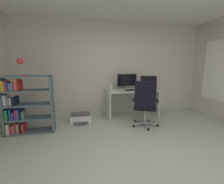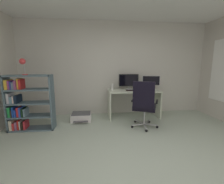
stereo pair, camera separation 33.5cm
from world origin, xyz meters
name	(u,v)px [view 2 (the right image)]	position (x,y,z in m)	size (l,w,h in m)	color
ground_plane	(136,162)	(0.00, 0.00, -0.01)	(5.33, 4.79, 0.02)	#B1BEAC
wall_back	(115,69)	(0.00, 2.45, 1.32)	(5.33, 0.10, 2.63)	beige
desk	(133,97)	(0.46, 2.01, 0.55)	(1.38, 0.65, 0.76)	silver
monitor_main	(129,81)	(0.34, 2.12, 1.00)	(0.56, 0.18, 0.43)	#B2B5B7
monitor_secondary	(151,81)	(0.98, 2.12, 0.98)	(0.49, 0.18, 0.38)	#B2B5B7
keyboard	(132,90)	(0.40, 1.91, 0.77)	(0.34, 0.13, 0.02)	black
computer_mouse	(142,90)	(0.67, 1.90, 0.77)	(0.06, 0.10, 0.03)	black
desktop_speaker	(112,87)	(-0.12, 2.07, 0.84)	(0.07, 0.07, 0.17)	silver
office_chair	(144,103)	(0.49, 1.19, 0.59)	(0.66, 0.68, 1.09)	#B7BABC
bookshelf	(25,104)	(-2.12, 1.42, 0.59)	(0.96, 0.31, 1.23)	slate
desk_lamp	(23,63)	(-2.09, 1.42, 1.48)	(0.15, 0.13, 0.35)	#D4393B
printer	(81,117)	(-0.96, 1.84, 0.10)	(0.51, 0.46, 0.21)	silver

